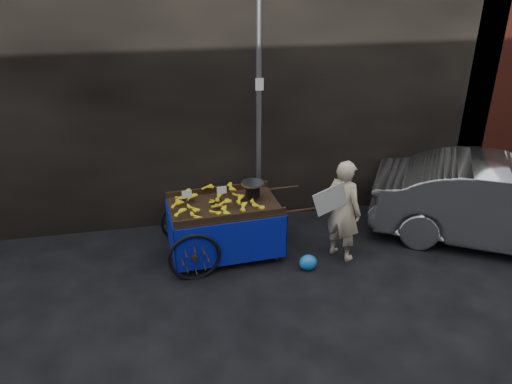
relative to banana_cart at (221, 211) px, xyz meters
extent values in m
plane|color=black|center=(0.43, -0.52, -0.74)|extent=(80.00, 80.00, 0.00)
cube|color=black|center=(-0.57, 2.08, 1.76)|extent=(11.00, 2.00, 5.00)
cylinder|color=slate|center=(0.73, 0.78, 1.26)|extent=(0.08, 0.08, 4.00)
cube|color=white|center=(0.73, 0.73, 1.66)|extent=(0.12, 0.02, 0.18)
cube|color=black|center=(0.05, 0.00, 0.05)|extent=(1.65, 1.10, 0.06)
cube|color=black|center=(0.02, 0.47, 0.12)|extent=(1.59, 0.15, 0.10)
cube|color=black|center=(0.08, -0.46, 0.12)|extent=(1.59, 0.15, 0.10)
cube|color=black|center=(0.77, -0.35, -0.34)|extent=(0.05, 0.05, 0.79)
cube|color=black|center=(0.72, 0.45, -0.34)|extent=(0.05, 0.05, 0.79)
cylinder|color=black|center=(1.12, -0.32, 0.05)|extent=(0.50, 0.07, 0.04)
cylinder|color=black|center=(1.06, 0.47, 0.05)|extent=(0.50, 0.07, 0.04)
torus|color=black|center=(-0.46, -0.57, -0.39)|extent=(0.75, 0.10, 0.74)
torus|color=black|center=(-0.53, 0.50, -0.39)|extent=(0.75, 0.10, 0.74)
cylinder|color=black|center=(-0.49, -0.03, -0.39)|extent=(0.12, 1.11, 0.05)
cube|color=navy|center=(0.09, -0.50, -0.28)|extent=(1.63, 0.13, 0.67)
cube|color=navy|center=(0.02, 0.51, -0.28)|extent=(1.63, 0.13, 0.67)
cube|color=navy|center=(-0.75, -0.05, -0.28)|extent=(0.09, 1.03, 0.67)
cube|color=navy|center=(0.85, 0.06, -0.28)|extent=(0.09, 1.03, 0.67)
cube|color=black|center=(0.49, 0.08, 0.22)|extent=(0.19, 0.15, 0.16)
cylinder|color=silver|center=(0.49, 0.08, 0.36)|extent=(0.36, 0.36, 0.03)
cube|color=white|center=(-0.49, -0.14, 0.38)|extent=(0.14, 0.02, 0.11)
cube|color=white|center=(0.01, -0.11, 0.38)|extent=(0.14, 0.02, 0.11)
imported|color=beige|center=(1.74, -0.41, 0.04)|extent=(0.63, 0.68, 1.55)
cube|color=silver|center=(1.49, -0.54, 0.30)|extent=(0.58, 0.09, 0.50)
ellipsoid|color=blue|center=(1.16, -0.67, -0.62)|extent=(0.26, 0.21, 0.23)
imported|color=silver|center=(4.34, -0.52, -0.08)|extent=(4.16, 3.19, 1.32)
camera|label=1|loc=(-0.77, -6.46, 3.40)|focal=35.00mm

